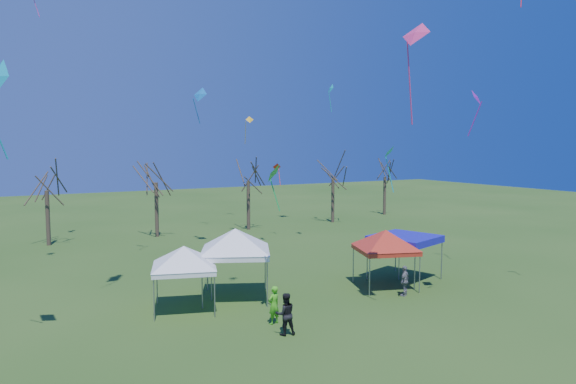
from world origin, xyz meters
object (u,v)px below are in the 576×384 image
person_grey (405,281)px  tent_white_west (184,250)px  tree_4 (333,162)px  tree_2 (156,163)px  person_dark (285,314)px  tent_blue (405,239)px  person_green (274,305)px  tree_5 (385,164)px  tent_white_mid (235,233)px  tent_red (386,234)px  tree_1 (46,171)px  tree_3 (248,164)px

person_grey → tent_white_west: bearing=-45.0°
tent_white_west → tree_4: bearing=42.5°
tree_2 → person_dark: bearing=-92.9°
tent_blue → person_green: tent_blue is taller
tree_2 → tree_5: bearing=3.7°
person_green → person_grey: bearing=164.0°
tent_white_mid → person_grey: bearing=-26.4°
tent_red → person_dark: tent_red is taller
tree_5 → tent_white_mid: tree_5 is taller
tree_1 → tent_white_mid: size_ratio=1.71×
tree_3 → tent_white_mid: bearing=-116.1°
person_dark → tree_5: bearing=-122.8°
tree_4 → tent_white_mid: 27.02m
tent_white_mid → person_grey: 9.07m
tent_white_west → tent_white_mid: (2.87, 0.61, 0.48)m
person_green → tree_2: bearing=-111.9°
tree_5 → tent_blue: tree_5 is taller
tree_1 → tree_5: (34.49, 1.42, -0.06)m
tent_blue → person_grey: tent_blue is taller
tree_5 → person_green: bearing=-136.7°
tree_3 → person_green: 25.96m
tree_1 → person_grey: 28.60m
tree_2 → person_grey: 25.04m
tent_white_west → tent_red: 10.92m
tree_5 → tree_1: bearing=-177.6°
tent_blue → tree_4: bearing=66.9°
person_grey → person_dark: 8.22m
tree_5 → tent_red: size_ratio=1.88×
tree_5 → person_dark: bearing=-135.4°
tent_white_west → tree_3: bearing=58.2°
tree_4 → person_green: size_ratio=4.70×
tree_4 → tent_white_mid: tree_4 is taller
person_green → tree_1: bearing=-92.4°
tree_1 → tree_5: bearing=2.4°
tree_2 → tree_5: size_ratio=1.10×
tree_1 → person_dark: (7.12, -25.58, -4.92)m
tree_2 → tent_red: bearing=-72.4°
tent_white_mid → person_green: size_ratio=2.62×
tree_1 → person_green: (7.30, -24.19, -4.95)m
tent_white_west → person_dark: (2.65, -5.08, -1.99)m
tree_1 → person_green: size_ratio=4.49×
tree_2 → person_dark: tree_2 is taller
tent_white_mid → tree_1: bearing=110.3°
tree_4 → person_green: (-18.82, -23.55, -5.22)m
tree_1 → tent_blue: tree_1 is taller
tent_white_west → tent_blue: size_ratio=0.93×
tree_3 → tent_red: size_ratio=1.99×
tree_3 → tree_5: (17.69, 2.02, -0.35)m
tree_4 → person_grey: (-10.99, -23.11, -5.26)m
person_green → person_grey: (7.83, 0.44, -0.04)m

